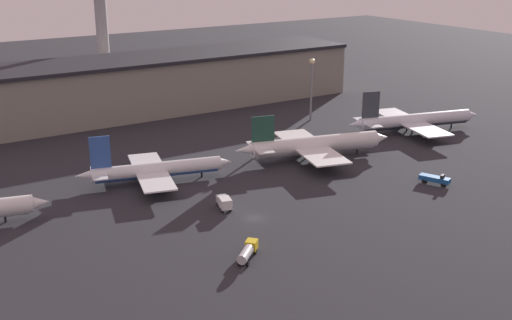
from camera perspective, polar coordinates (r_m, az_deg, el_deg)
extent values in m
plane|color=#26262B|center=(135.38, -0.15, -5.18)|extent=(600.00, 600.00, 0.00)
cube|color=gray|center=(217.72, -14.09, 5.87)|extent=(188.47, 26.60, 17.64)
cube|color=black|center=(215.94, -14.28, 8.31)|extent=(188.47, 28.60, 1.20)
cone|color=white|center=(141.53, -18.77, -3.60)|extent=(5.16, 4.50, 3.51)
cylinder|color=black|center=(142.91, -21.39, -4.86)|extent=(0.50, 0.50, 1.66)
cylinder|color=white|center=(156.43, -8.76, -0.80)|extent=(31.09, 11.10, 3.42)
cylinder|color=#2D519E|center=(156.63, -8.75, -1.00)|extent=(29.45, 10.22, 2.91)
cone|color=white|center=(159.67, -2.88, -0.20)|extent=(4.78, 4.17, 3.25)
cone|color=white|center=(154.83, -14.91, -1.33)|extent=(5.69, 4.09, 2.91)
cube|color=#2D519E|center=(153.36, -13.70, 0.67)|extent=(4.74, 1.58, 7.67)
cube|color=white|center=(154.89, -13.78, -1.13)|extent=(5.85, 10.72, 0.24)
cube|color=white|center=(156.36, -9.32, -1.00)|extent=(14.35, 29.27, 0.36)
cylinder|color=gray|center=(164.29, -9.42, -0.48)|extent=(4.11, 2.76, 1.88)
cylinder|color=gray|center=(149.53, -8.46, -2.36)|extent=(4.11, 2.76, 1.88)
cylinder|color=black|center=(159.19, -4.84, -1.24)|extent=(0.50, 0.50, 1.54)
cylinder|color=black|center=(158.32, -9.36, -1.55)|extent=(0.50, 0.50, 1.54)
cylinder|color=black|center=(155.78, -9.20, -1.87)|extent=(0.50, 0.50, 1.54)
cylinder|color=white|center=(171.84, 5.33, 1.42)|extent=(35.41, 13.06, 4.35)
cylinder|color=#ADB2B7|center=(172.06, 5.33, 1.18)|extent=(33.53, 11.98, 3.70)
cone|color=white|center=(179.98, 10.92, 1.95)|extent=(6.08, 5.30, 4.13)
cone|color=white|center=(165.33, -0.81, 0.93)|extent=(7.24, 5.21, 3.70)
cube|color=#1E4738|center=(165.13, 0.63, 2.79)|extent=(5.99, 1.91, 6.70)
cube|color=white|center=(166.30, 0.39, 1.15)|extent=(7.10, 12.29, 0.24)
cube|color=white|center=(171.33, 4.78, 1.19)|extent=(17.28, 33.50, 0.36)
cylinder|color=gray|center=(180.08, 3.99, 1.60)|extent=(5.23, 3.51, 2.39)
cylinder|color=gray|center=(164.35, 6.32, -0.14)|extent=(5.23, 3.51, 2.39)
cylinder|color=black|center=(177.88, 8.98, 0.80)|extent=(0.50, 0.50, 1.96)
cylinder|color=black|center=(173.65, 4.54, 0.54)|extent=(0.50, 0.50, 1.96)
cylinder|color=black|center=(170.60, 4.98, 0.19)|extent=(0.50, 0.50, 1.96)
cylinder|color=silver|center=(202.73, 14.00, 3.48)|extent=(37.04, 13.10, 3.92)
cylinder|color=#333842|center=(202.90, 13.99, 3.29)|extent=(35.09, 12.06, 3.34)
cone|color=silver|center=(213.68, 18.54, 3.83)|extent=(5.49, 4.78, 3.73)
cone|color=silver|center=(193.02, 8.94, 3.16)|extent=(6.53, 4.70, 3.34)
cube|color=#333842|center=(193.60, 10.18, 4.86)|extent=(5.42, 1.76, 7.94)
cube|color=silver|center=(194.56, 9.89, 3.32)|extent=(6.84, 12.77, 0.24)
cube|color=silver|center=(201.89, 13.54, 3.31)|extent=(16.80, 34.89, 0.36)
cylinder|color=gray|center=(210.61, 12.45, 3.64)|extent=(4.72, 3.17, 2.16)
cylinder|color=gray|center=(195.15, 15.21, 2.25)|extent=(4.72, 3.17, 2.16)
cylinder|color=black|center=(210.50, 16.97, 2.97)|extent=(0.50, 0.50, 1.77)
cylinder|color=black|center=(203.78, 13.26, 2.79)|extent=(0.50, 0.50, 1.77)
cylinder|color=black|center=(201.22, 13.72, 2.55)|extent=(0.50, 0.50, 1.77)
cube|color=#195199|center=(159.77, 15.60, -1.62)|extent=(4.93, 7.59, 1.14)
cube|color=black|center=(158.94, 16.24, -1.41)|extent=(1.70, 1.26, 0.80)
cylinder|color=black|center=(160.15, 16.46, -1.97)|extent=(0.87, 1.05, 0.90)
cylinder|color=black|center=(158.65, 16.27, -2.14)|extent=(0.87, 1.05, 0.90)
cylinder|color=black|center=(161.48, 14.89, -1.65)|extent=(0.87, 1.05, 0.90)
cylinder|color=black|center=(159.99, 14.68, -1.83)|extent=(0.87, 1.05, 0.90)
cube|color=gold|center=(120.23, -0.39, -7.54)|extent=(2.99, 2.98, 1.78)
cylinder|color=#B7B7BC|center=(116.66, -0.95, -8.39)|extent=(4.85, 4.64, 1.81)
cylinder|color=black|center=(120.65, -0.78, -8.05)|extent=(1.00, 0.98, 0.90)
cylinder|color=black|center=(120.28, -0.08, -8.14)|extent=(1.00, 0.98, 0.90)
cylinder|color=black|center=(116.33, -1.48, -9.13)|extent=(1.00, 0.98, 0.90)
cylinder|color=black|center=(115.95, -0.76, -9.22)|extent=(1.00, 0.98, 0.90)
cube|color=#9EA3A8|center=(141.44, -3.06, -3.47)|extent=(2.67, 2.24, 1.59)
cube|color=silver|center=(138.60, -2.75, -3.82)|extent=(3.14, 3.99, 2.12)
cylinder|color=black|center=(141.50, -3.38, -3.94)|extent=(0.79, 1.02, 0.90)
cylinder|color=black|center=(141.89, -2.70, -3.86)|extent=(0.79, 1.02, 0.90)
cylinder|color=black|center=(138.26, -3.01, -4.48)|extent=(0.79, 1.02, 0.90)
cylinder|color=black|center=(138.65, -2.32, -4.40)|extent=(0.79, 1.02, 0.90)
cylinder|color=slate|center=(209.73, 4.93, 6.05)|extent=(0.70, 0.70, 18.73)
sphere|color=beige|center=(207.82, 5.01, 8.73)|extent=(1.80, 1.80, 1.80)
cylinder|color=#99999E|center=(248.97, -13.44, 10.02)|extent=(4.40, 4.40, 39.52)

